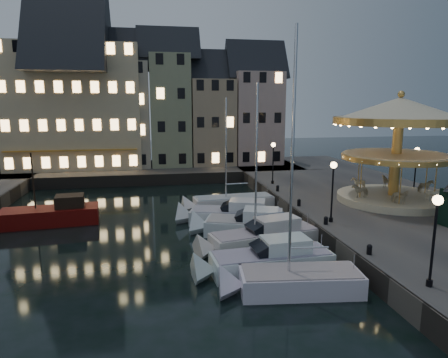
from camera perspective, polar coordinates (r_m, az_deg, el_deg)
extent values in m
plane|color=black|center=(25.88, 1.02, -10.35)|extent=(160.00, 160.00, 0.00)
cube|color=#474442|center=(36.17, 21.37, -3.86)|extent=(16.00, 56.00, 1.30)
cube|color=#474442|center=(52.49, -13.72, 0.95)|extent=(44.00, 12.00, 1.30)
cube|color=#47423A|center=(32.74, 9.31, -4.74)|extent=(0.15, 44.00, 1.30)
cube|color=#47423A|center=(46.50, -11.67, -0.20)|extent=(48.00, 0.15, 1.30)
cylinder|color=black|center=(20.51, 27.27, -13.07)|extent=(0.28, 0.28, 0.30)
cylinder|color=black|center=(19.91, 27.71, -8.43)|extent=(0.12, 0.12, 3.80)
sphere|color=#FFD18C|center=(19.38, 28.24, -2.68)|extent=(0.44, 0.44, 0.44)
cylinder|color=black|center=(28.53, 15.02, -5.63)|extent=(0.28, 0.28, 0.30)
cylinder|color=black|center=(28.10, 15.19, -2.20)|extent=(0.12, 0.12, 3.80)
sphere|color=#FFD18C|center=(27.73, 15.40, 1.93)|extent=(0.44, 0.44, 0.44)
cylinder|color=black|center=(40.77, 6.94, -0.44)|extent=(0.28, 0.28, 0.30)
cylinder|color=black|center=(40.47, 7.00, 1.99)|extent=(0.12, 0.12, 3.80)
sphere|color=#FFD18C|center=(40.21, 7.07, 4.88)|extent=(0.44, 0.44, 0.44)
cylinder|color=black|center=(40.09, 25.44, -1.62)|extent=(0.28, 0.28, 0.30)
cylinder|color=black|center=(39.78, 25.64, 0.85)|extent=(0.12, 0.12, 3.80)
sphere|color=#FFD18C|center=(39.52, 25.88, 3.78)|extent=(0.44, 0.44, 0.44)
cylinder|color=black|center=(23.22, 20.04, -9.60)|extent=(0.28, 0.28, 0.40)
sphere|color=black|center=(23.15, 20.08, -9.09)|extent=(0.30, 0.30, 0.30)
cylinder|color=black|center=(27.84, 14.34, -5.90)|extent=(0.28, 0.28, 0.40)
sphere|color=black|center=(27.78, 14.36, -5.46)|extent=(0.30, 0.30, 0.30)
cylinder|color=black|center=(32.27, 10.66, -3.45)|extent=(0.28, 0.28, 0.40)
sphere|color=black|center=(32.22, 10.67, -3.07)|extent=(0.30, 0.30, 0.30)
cylinder|color=black|center=(37.32, 7.65, -1.43)|extent=(0.28, 0.28, 0.40)
sphere|color=black|center=(37.27, 7.66, -1.10)|extent=(0.30, 0.30, 0.30)
cube|color=gray|center=(55.70, -25.88, 7.11)|extent=(5.00, 8.00, 11.00)
cube|color=gray|center=(54.49, -20.34, 7.98)|extent=(5.60, 8.00, 12.00)
cube|color=tan|center=(53.78, -13.95, 8.84)|extent=(6.20, 8.00, 13.00)
cube|color=gray|center=(53.73, -7.76, 9.59)|extent=(5.00, 8.00, 14.00)
cube|color=tan|center=(54.31, -1.91, 8.10)|extent=(5.60, 8.00, 11.00)
cube|color=#B8998F|center=(55.51, 4.35, 8.65)|extent=(6.20, 8.00, 12.00)
cube|color=beige|center=(54.45, -20.40, 9.56)|extent=(16.00, 9.00, 15.00)
cube|color=silver|center=(20.96, 10.82, -14.48)|extent=(6.22, 2.98, 1.30)
cube|color=gray|center=(20.68, 10.89, -12.80)|extent=(5.90, 2.76, 0.10)
cylinder|color=silver|center=(19.07, 9.70, 1.63)|extent=(0.14, 0.14, 10.49)
cube|color=silver|center=(23.01, 6.77, -12.00)|extent=(6.88, 2.68, 1.30)
cube|color=gray|center=(22.76, 6.81, -10.44)|extent=(6.53, 2.48, 0.10)
cube|color=silver|center=(22.89, 8.75, -9.21)|extent=(2.67, 1.85, 0.80)
cube|color=black|center=(22.46, 5.52, -9.81)|extent=(1.25, 1.65, 0.93)
cube|color=silver|center=(26.62, 5.87, -8.76)|extent=(7.55, 3.60, 1.30)
cube|color=gray|center=(26.41, 5.90, -7.39)|extent=(7.16, 3.36, 0.10)
cube|color=silver|center=(26.69, 7.58, -6.26)|extent=(3.03, 2.14, 0.80)
cube|color=black|center=(26.05, 4.78, -6.86)|extent=(1.50, 1.72, 0.96)
cylinder|color=silver|center=(24.99, 4.64, 3.07)|extent=(0.14, 0.14, 9.78)
cube|color=silver|center=(28.95, 3.77, -7.10)|extent=(6.81, 4.40, 1.30)
cube|color=gray|center=(28.75, 3.79, -5.83)|extent=(6.44, 4.11, 0.10)
cube|color=silver|center=(28.58, 5.33, -5.06)|extent=(2.89, 2.52, 0.80)
cube|color=black|center=(28.71, 2.78, -5.16)|extent=(1.60, 1.97, 0.90)
cube|color=silver|center=(31.42, 1.77, -5.64)|extent=(7.53, 4.45, 1.30)
cube|color=#908E9D|center=(31.24, 1.77, -4.46)|extent=(7.13, 4.16, 0.10)
cube|color=silver|center=(31.06, 3.36, -3.74)|extent=(3.13, 2.53, 0.80)
cube|color=black|center=(31.22, 0.73, -3.84)|extent=(1.66, 1.95, 0.95)
cube|color=silver|center=(35.87, 1.37, -3.56)|extent=(7.20, 2.59, 1.30)
cube|color=gray|center=(35.71, 1.38, -2.51)|extent=(6.84, 2.40, 0.10)
cylinder|color=silver|center=(34.74, 0.29, 5.05)|extent=(0.14, 0.14, 9.52)
cube|color=#640A07|center=(34.14, -23.55, -5.04)|extent=(7.40, 3.21, 1.50)
cube|color=black|center=(33.68, -21.17, -2.97)|extent=(2.27, 1.93, 0.96)
cylinder|color=black|center=(33.65, -25.61, -0.26)|extent=(0.12, 0.12, 4.31)
cylinder|color=beige|center=(35.93, 22.97, -2.55)|extent=(8.95, 8.95, 0.56)
cylinder|color=gold|center=(35.31, 23.41, 3.38)|extent=(0.78, 0.78, 6.93)
cylinder|color=beige|center=(35.33, 23.40, 3.20)|extent=(8.28, 8.28, 0.20)
cylinder|color=gold|center=(35.35, 23.38, 2.88)|extent=(8.59, 8.59, 0.39)
cone|color=beige|center=(35.09, 23.85, 9.18)|extent=(10.29, 10.29, 1.79)
cylinder|color=gold|center=(35.11, 23.74, 7.64)|extent=(10.29, 10.29, 0.56)
sphere|color=gold|center=(35.09, 23.99, 11.00)|extent=(0.56, 0.56, 0.56)
imported|color=beige|center=(38.20, 26.06, -0.75)|extent=(1.87, 1.35, 1.12)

